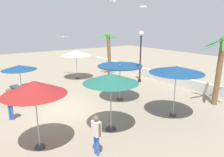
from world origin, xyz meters
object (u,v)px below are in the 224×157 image
Objects in this scene: palm_tree_0 at (220,62)px; palm_tree_1 at (109,49)px; lamp_post_1 at (141,49)px; planter at (118,80)px; patio_umbrella_1 at (34,88)px; seagull_2 at (63,37)px; guest_0 at (9,101)px; guest_1 at (96,131)px; patio_umbrella_5 at (76,53)px; seagull_1 at (113,2)px; patio_umbrella_2 at (176,70)px; patio_umbrella_4 at (111,79)px; patio_umbrella_3 at (120,67)px; seagull_0 at (143,7)px; lounge_chair_0 at (19,87)px; patio_umbrella_0 at (19,68)px.

palm_tree_0 reaches higher than palm_tree_1.
planter is at bearing -98.01° from lamp_post_1.
seagull_2 is (-10.96, 5.59, 1.21)m from patio_umbrella_1.
lamp_post_1 is 10.92m from guest_0.
guest_1 is at bearing -17.13° from seagull_2.
patio_umbrella_5 is 7.43m from seagull_1.
patio_umbrella_2 is at bearing -96.77° from palm_tree_0.
patio_umbrella_4 is (0.42, 3.23, -0.03)m from patio_umbrella_1.
guest_1 is at bearing -44.96° from patio_umbrella_3.
guest_0 is 1.52× the size of seagull_1.
seagull_0 is at bearing 98.02° from patio_umbrella_1.
guest_1 is at bearing -50.56° from lamp_post_1.
patio_umbrella_1 is 0.68× the size of palm_tree_0.
seagull_0 is 10.30m from seagull_2.
planter is at bearing 138.89° from guest_1.
patio_umbrella_5 is at bearing -99.11° from palm_tree_1.
lounge_chair_0 is (-9.16, -6.09, -2.21)m from patio_umbrella_2.
seagull_2 is (-12.41, -4.86, 1.08)m from palm_tree_0.
patio_umbrella_4 is 2.48× the size of seagull_1.
patio_umbrella_5 is at bearing -158.45° from palm_tree_0.
planter is at bearing 124.74° from patio_umbrella_1.
palm_tree_1 is 2.10× the size of lounge_chair_0.
palm_tree_0 is at bearing 82.11° from patio_umbrella_1.
patio_umbrella_3 is 3.96m from planter.
lamp_post_1 is at bearing 117.41° from patio_umbrella_1.
seagull_2 is (-10.08, -0.64, -2.01)m from seagull_0.
seagull_1 is at bearing -31.60° from palm_tree_1.
seagull_0 is at bearing 52.82° from patio_umbrella_0.
guest_1 is (10.63, -7.65, -1.63)m from palm_tree_1.
lamp_post_1 is at bearing 129.37° from patio_umbrella_4.
seagull_1 is (5.05, 4.88, 5.83)m from lounge_chair_0.
palm_tree_1 is 2.40× the size of guest_0.
patio_umbrella_0 reaches higher than planter.
seagull_0 reaches higher than patio_umbrella_5.
patio_umbrella_3 is (-2.66, 6.04, -0.33)m from patio_umbrella_1.
patio_umbrella_4 is at bearing -35.69° from seagull_1.
lounge_chair_0 is at bearing -175.18° from guest_1.
guest_1 is (4.36, -4.35, -1.25)m from patio_umbrella_3.
patio_umbrella_4 is 11.68m from seagull_2.
lamp_post_1 reaches higher than patio_umbrella_2.
patio_umbrella_1 is at bearing -33.06° from patio_umbrella_5.
patio_umbrella_3 reaches higher than lounge_chair_0.
lounge_chair_0 is at bearing -107.15° from lamp_post_1.
palm_tree_1 reaches higher than patio_umbrella_0.
seagull_0 reaches higher than guest_1.
patio_umbrella_1 is at bearing -66.20° from patio_umbrella_3.
guest_0 is at bearing -157.30° from guest_1.
seagull_0 is at bearing 36.52° from lounge_chair_0.
patio_umbrella_1 is at bearing -61.75° from seagull_1.
palm_tree_1 is 5.21× the size of seagull_0.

